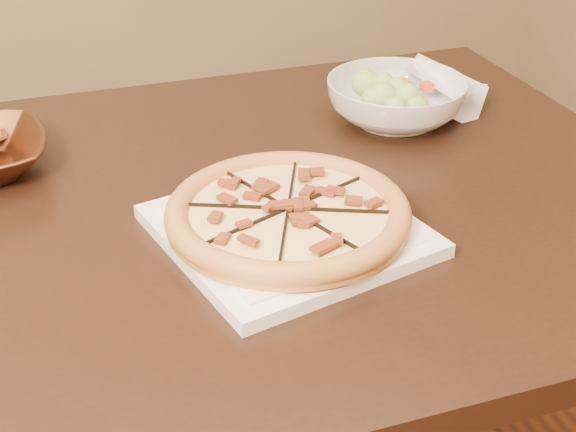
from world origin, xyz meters
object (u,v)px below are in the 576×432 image
object	(u,v)px
dining_table	(172,269)
salad_bowl	(396,101)
pizza	(288,213)
plate	(288,229)

from	to	relation	value
dining_table	salad_bowl	xyz separation A→B (m)	(0.41, 0.16, 0.13)
pizza	salad_bowl	world-z (taller)	salad_bowl
salad_bowl	dining_table	bearing A→B (deg)	-158.50
dining_table	salad_bowl	distance (m)	0.46
plate	pizza	size ratio (longest dim) A/B	1.14
pizza	salad_bowl	size ratio (longest dim) A/B	1.35
pizza	salad_bowl	distance (m)	0.40
plate	pizza	xyz separation A→B (m)	(-0.00, 0.00, 0.02)
plate	salad_bowl	xyz separation A→B (m)	(0.28, 0.28, 0.02)
dining_table	salad_bowl	world-z (taller)	salad_bowl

